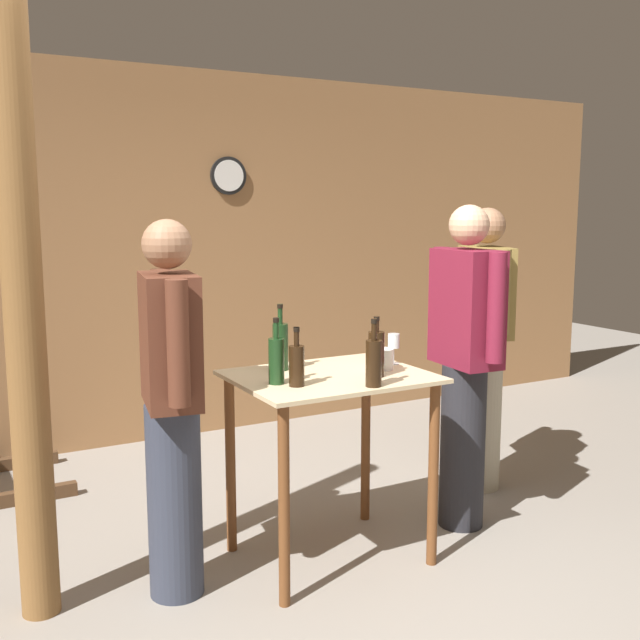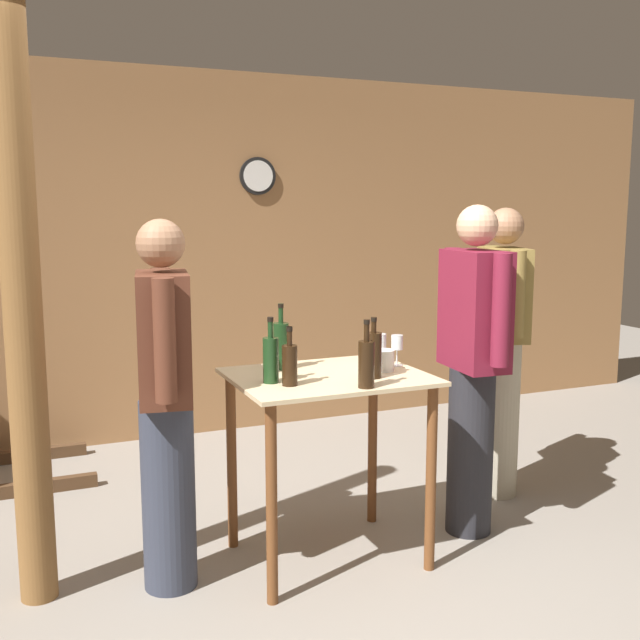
{
  "view_description": "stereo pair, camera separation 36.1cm",
  "coord_description": "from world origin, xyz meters",
  "px_view_note": "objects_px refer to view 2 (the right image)",
  "views": [
    {
      "loc": [
        -1.62,
        -2.56,
        1.72
      ],
      "look_at": [
        0.1,
        0.57,
        1.17
      ],
      "focal_mm": 42.0,
      "sensor_mm": 36.0,
      "label": 1
    },
    {
      "loc": [
        -1.3,
        -2.72,
        1.72
      ],
      "look_at": [
        0.1,
        0.57,
        1.17
      ],
      "focal_mm": 42.0,
      "sensor_mm": 36.0,
      "label": 2
    }
  ],
  "objects_px": {
    "wine_bottle_center": "(281,344)",
    "wine_bottle_far_right": "(374,354)",
    "person_host": "(473,363)",
    "ice_bucket": "(383,360)",
    "wine_bottle_right": "(366,362)",
    "wine_bottle_left": "(290,363)",
    "person_visitor_with_scarf": "(165,398)",
    "wooden_post": "(22,296)",
    "wine_bottle_far_left": "(271,358)",
    "person_visitor_bearded": "(501,346)",
    "wine_glass_near_left": "(380,342)",
    "wine_glass_near_center": "(397,344)"
  },
  "relations": [
    {
      "from": "wooden_post",
      "to": "person_visitor_with_scarf",
      "type": "xyz_separation_m",
      "value": [
        0.56,
        -0.12,
        -0.47
      ]
    },
    {
      "from": "wine_glass_near_left",
      "to": "wine_bottle_center",
      "type": "bearing_deg",
      "value": 173.45
    },
    {
      "from": "wine_bottle_far_left",
      "to": "wine_bottle_center",
      "type": "bearing_deg",
      "value": 60.56
    },
    {
      "from": "wine_bottle_right",
      "to": "person_visitor_bearded",
      "type": "height_order",
      "value": "person_visitor_bearded"
    },
    {
      "from": "wine_bottle_right",
      "to": "wine_glass_near_center",
      "type": "xyz_separation_m",
      "value": [
        0.35,
        0.35,
        -0.0
      ]
    },
    {
      "from": "wine_bottle_far_left",
      "to": "wine_bottle_far_right",
      "type": "distance_m",
      "value": 0.48
    },
    {
      "from": "ice_bucket",
      "to": "wine_bottle_center",
      "type": "bearing_deg",
      "value": 153.01
    },
    {
      "from": "wooden_post",
      "to": "wine_bottle_center",
      "type": "height_order",
      "value": "wooden_post"
    },
    {
      "from": "wooden_post",
      "to": "wine_bottle_right",
      "type": "distance_m",
      "value": 1.49
    },
    {
      "from": "person_visitor_with_scarf",
      "to": "person_visitor_bearded",
      "type": "relative_size",
      "value": 0.97
    },
    {
      "from": "wine_bottle_far_left",
      "to": "wine_bottle_far_right",
      "type": "bearing_deg",
      "value": -11.25
    },
    {
      "from": "wine_bottle_left",
      "to": "person_visitor_bearded",
      "type": "xyz_separation_m",
      "value": [
        1.52,
        0.5,
        -0.12
      ]
    },
    {
      "from": "wine_bottle_far_left",
      "to": "person_visitor_bearded",
      "type": "relative_size",
      "value": 0.18
    },
    {
      "from": "wine_bottle_right",
      "to": "wine_bottle_far_right",
      "type": "distance_m",
      "value": 0.2
    },
    {
      "from": "ice_bucket",
      "to": "person_host",
      "type": "xyz_separation_m",
      "value": [
        0.53,
        0.01,
        -0.06
      ]
    },
    {
      "from": "wine_bottle_right",
      "to": "wine_bottle_far_right",
      "type": "bearing_deg",
      "value": 53.72
    },
    {
      "from": "wine_bottle_center",
      "to": "wine_bottle_far_right",
      "type": "bearing_deg",
      "value": -46.06
    },
    {
      "from": "wine_glass_near_left",
      "to": "person_visitor_bearded",
      "type": "height_order",
      "value": "person_visitor_bearded"
    },
    {
      "from": "wine_bottle_left",
      "to": "wine_bottle_center",
      "type": "distance_m",
      "value": 0.34
    },
    {
      "from": "wine_bottle_right",
      "to": "ice_bucket",
      "type": "bearing_deg",
      "value": 50.45
    },
    {
      "from": "wine_glass_near_left",
      "to": "wine_glass_near_center",
      "type": "distance_m",
      "value": 0.11
    },
    {
      "from": "ice_bucket",
      "to": "person_visitor_with_scarf",
      "type": "xyz_separation_m",
      "value": [
        -1.05,
        0.05,
        -0.09
      ]
    },
    {
      "from": "wine_glass_near_left",
      "to": "ice_bucket",
      "type": "height_order",
      "value": "wine_glass_near_left"
    },
    {
      "from": "wooden_post",
      "to": "wine_bottle_center",
      "type": "bearing_deg",
      "value": 2.57
    },
    {
      "from": "ice_bucket",
      "to": "wine_bottle_right",
      "type": "bearing_deg",
      "value": -129.55
    },
    {
      "from": "wine_bottle_right",
      "to": "person_host",
      "type": "relative_size",
      "value": 0.18
    },
    {
      "from": "person_visitor_bearded",
      "to": "wine_bottle_far_right",
      "type": "bearing_deg",
      "value": -155.23
    },
    {
      "from": "wine_bottle_left",
      "to": "wine_bottle_right",
      "type": "bearing_deg",
      "value": -29.97
    },
    {
      "from": "wine_glass_near_left",
      "to": "person_visitor_bearded",
      "type": "xyz_separation_m",
      "value": [
        0.92,
        0.22,
        -0.13
      ]
    },
    {
      "from": "wine_bottle_right",
      "to": "person_host",
      "type": "height_order",
      "value": "person_host"
    },
    {
      "from": "person_visitor_bearded",
      "to": "person_host",
      "type": "bearing_deg",
      "value": -140.38
    },
    {
      "from": "wine_bottle_center",
      "to": "wine_bottle_far_right",
      "type": "distance_m",
      "value": 0.48
    },
    {
      "from": "wine_bottle_center",
      "to": "wine_glass_near_center",
      "type": "bearing_deg",
      "value": -15.12
    },
    {
      "from": "wooden_post",
      "to": "wine_bottle_center",
      "type": "relative_size",
      "value": 8.27
    },
    {
      "from": "wine_bottle_right",
      "to": "wine_glass_near_center",
      "type": "relative_size",
      "value": 1.95
    },
    {
      "from": "wine_bottle_left",
      "to": "ice_bucket",
      "type": "relative_size",
      "value": 2.4
    },
    {
      "from": "wooden_post",
      "to": "person_host",
      "type": "xyz_separation_m",
      "value": [
        2.15,
        -0.16,
        -0.43
      ]
    },
    {
      "from": "wine_bottle_right",
      "to": "wine_glass_near_center",
      "type": "height_order",
      "value": "wine_bottle_right"
    },
    {
      "from": "wine_bottle_far_left",
      "to": "wine_bottle_left",
      "type": "xyz_separation_m",
      "value": [
        0.06,
        -0.08,
        -0.01
      ]
    },
    {
      "from": "ice_bucket",
      "to": "person_host",
      "type": "relative_size",
      "value": 0.06
    },
    {
      "from": "wine_bottle_left",
      "to": "wine_bottle_far_right",
      "type": "height_order",
      "value": "wine_bottle_far_right"
    },
    {
      "from": "wine_bottle_left",
      "to": "person_visitor_with_scarf",
      "type": "relative_size",
      "value": 0.16
    },
    {
      "from": "wooden_post",
      "to": "wine_bottle_left",
      "type": "height_order",
      "value": "wooden_post"
    },
    {
      "from": "wine_bottle_far_left",
      "to": "wine_bottle_right",
      "type": "relative_size",
      "value": 0.99
    },
    {
      "from": "wine_bottle_left",
      "to": "wine_bottle_right",
      "type": "xyz_separation_m",
      "value": [
        0.3,
        -0.17,
        0.01
      ]
    },
    {
      "from": "wooden_post",
      "to": "wine_bottle_far_right",
      "type": "xyz_separation_m",
      "value": [
        1.5,
        -0.29,
        -0.31
      ]
    },
    {
      "from": "wine_bottle_center",
      "to": "ice_bucket",
      "type": "bearing_deg",
      "value": -26.99
    },
    {
      "from": "person_host",
      "to": "ice_bucket",
      "type": "bearing_deg",
      "value": -178.74
    },
    {
      "from": "wooden_post",
      "to": "ice_bucket",
      "type": "bearing_deg",
      "value": -6.16
    },
    {
      "from": "wooden_post",
      "to": "person_visitor_bearded",
      "type": "xyz_separation_m",
      "value": [
        2.61,
        0.22,
        -0.44
      ]
    }
  ]
}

